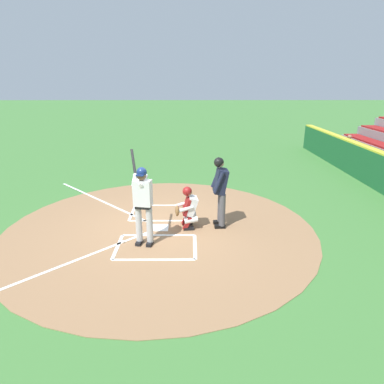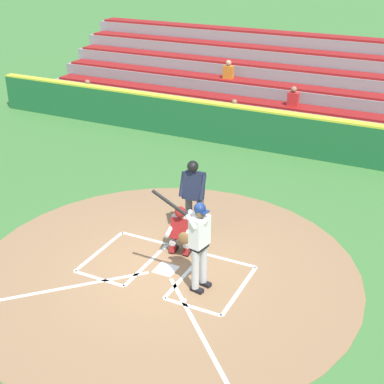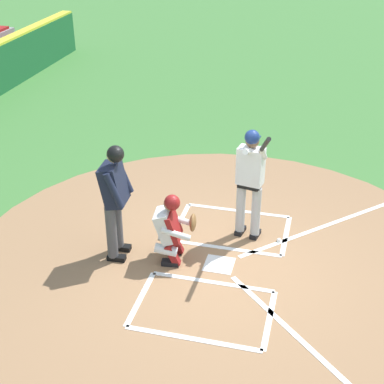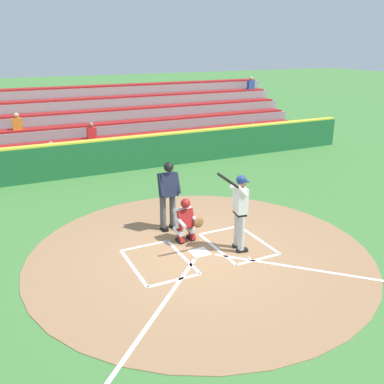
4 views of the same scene
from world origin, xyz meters
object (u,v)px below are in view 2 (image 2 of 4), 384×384
object	(u,v)px
catcher	(181,229)
baseball	(185,300)
batter	(199,240)
plate_umpire	(194,193)

from	to	relation	value
catcher	baseball	distance (m)	1.85
batter	catcher	xyz separation A→B (m)	(0.91, -1.02, -0.51)
batter	baseball	distance (m)	1.18
plate_umpire	batter	bearing A→B (deg)	118.64
batter	baseball	bearing A→B (deg)	85.70
catcher	baseball	xyz separation A→B (m)	(-0.87, 1.54, -0.55)
batter	baseball	size ratio (longest dim) A/B	28.76
catcher	plate_umpire	xyz separation A→B (m)	(0.11, -0.83, 0.49)
batter	plate_umpire	xyz separation A→B (m)	(1.01, -1.85, -0.02)
plate_umpire	baseball	xyz separation A→B (m)	(-0.97, 2.37, -1.04)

